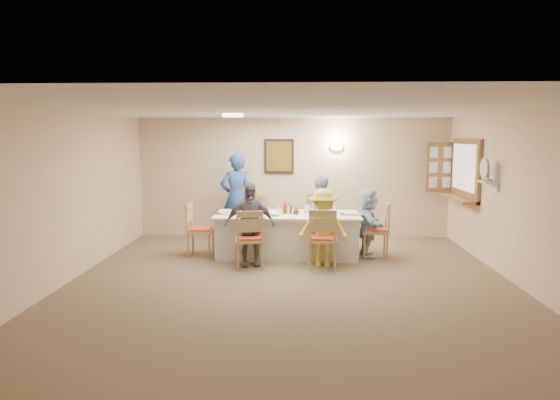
{
  "coord_description": "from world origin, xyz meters",
  "views": [
    {
      "loc": [
        0.12,
        -6.97,
        2.14
      ],
      "look_at": [
        -0.2,
        1.4,
        1.05
      ],
      "focal_mm": 32.0,
      "sensor_mm": 36.0,
      "label": 1
    }
  ],
  "objects_px": {
    "diner_back_left": "(257,218)",
    "diner_right_end": "(368,223)",
    "diner_front_left": "(250,224)",
    "chair_right_end": "(375,230)",
    "chair_back_left": "(257,222)",
    "desk_fan": "(487,173)",
    "serving_hatch": "(465,170)",
    "caregiver": "(236,198)",
    "condiment_ketchup": "(285,207)",
    "diner_back_right": "(320,212)",
    "chair_left_end": "(201,229)",
    "chair_front_right": "(323,238)",
    "chair_back_right": "(319,220)",
    "diner_front_right": "(323,228)",
    "dining_table": "(287,235)",
    "chair_front_left": "(249,238)"
  },
  "relations": [
    {
      "from": "chair_back_left",
      "to": "chair_left_end",
      "type": "bearing_deg",
      "value": -147.07
    },
    {
      "from": "caregiver",
      "to": "dining_table",
      "type": "bearing_deg",
      "value": 108.91
    },
    {
      "from": "chair_right_end",
      "to": "chair_front_right",
      "type": "bearing_deg",
      "value": -47.28
    },
    {
      "from": "serving_hatch",
      "to": "caregiver",
      "type": "distance_m",
      "value": 4.41
    },
    {
      "from": "diner_front_left",
      "to": "caregiver",
      "type": "distance_m",
      "value": 1.89
    },
    {
      "from": "diner_back_left",
      "to": "diner_front_left",
      "type": "bearing_deg",
      "value": 84.4
    },
    {
      "from": "dining_table",
      "to": "chair_back_left",
      "type": "height_order",
      "value": "chair_back_left"
    },
    {
      "from": "condiment_ketchup",
      "to": "chair_front_right",
      "type": "bearing_deg",
      "value": -52.3
    },
    {
      "from": "chair_back_left",
      "to": "chair_right_end",
      "type": "relative_size",
      "value": 0.97
    },
    {
      "from": "chair_back_right",
      "to": "chair_front_right",
      "type": "distance_m",
      "value": 1.6
    },
    {
      "from": "diner_back_left",
      "to": "caregiver",
      "type": "relative_size",
      "value": 0.63
    },
    {
      "from": "desk_fan",
      "to": "chair_back_left",
      "type": "height_order",
      "value": "desk_fan"
    },
    {
      "from": "caregiver",
      "to": "condiment_ketchup",
      "type": "bearing_deg",
      "value": 108.5
    },
    {
      "from": "diner_back_left",
      "to": "diner_front_left",
      "type": "height_order",
      "value": "diner_front_left"
    },
    {
      "from": "diner_back_left",
      "to": "chair_back_left",
      "type": "bearing_deg",
      "value": -95.6
    },
    {
      "from": "chair_front_right",
      "to": "chair_right_end",
      "type": "xyz_separation_m",
      "value": [
        0.95,
        0.8,
        -0.01
      ]
    },
    {
      "from": "diner_back_left",
      "to": "diner_back_right",
      "type": "height_order",
      "value": "diner_back_right"
    },
    {
      "from": "dining_table",
      "to": "chair_front_left",
      "type": "bearing_deg",
      "value": -126.87
    },
    {
      "from": "diner_back_left",
      "to": "condiment_ketchup",
      "type": "height_order",
      "value": "diner_back_left"
    },
    {
      "from": "serving_hatch",
      "to": "chair_back_left",
      "type": "height_order",
      "value": "serving_hatch"
    },
    {
      "from": "chair_front_right",
      "to": "caregiver",
      "type": "height_order",
      "value": "caregiver"
    },
    {
      "from": "diner_back_right",
      "to": "diner_right_end",
      "type": "height_order",
      "value": "diner_back_right"
    },
    {
      "from": "serving_hatch",
      "to": "chair_right_end",
      "type": "xyz_separation_m",
      "value": [
        -1.74,
        -0.67,
        -1.01
      ]
    },
    {
      "from": "serving_hatch",
      "to": "chair_back_left",
      "type": "xyz_separation_m",
      "value": [
        -3.89,
        0.13,
        -1.02
      ]
    },
    {
      "from": "diner_back_left",
      "to": "diner_right_end",
      "type": "distance_m",
      "value": 2.13
    },
    {
      "from": "chair_front_left",
      "to": "chair_right_end",
      "type": "height_order",
      "value": "chair_right_end"
    },
    {
      "from": "caregiver",
      "to": "condiment_ketchup",
      "type": "xyz_separation_m",
      "value": [
        1.01,
        -1.12,
        -0.02
      ]
    },
    {
      "from": "chair_left_end",
      "to": "diner_front_left",
      "type": "distance_m",
      "value": 1.19
    },
    {
      "from": "chair_back_right",
      "to": "diner_back_left",
      "type": "height_order",
      "value": "diner_back_left"
    },
    {
      "from": "desk_fan",
      "to": "caregiver",
      "type": "distance_m",
      "value": 4.66
    },
    {
      "from": "diner_front_left",
      "to": "chair_right_end",
      "type": "bearing_deg",
      "value": 7.31
    },
    {
      "from": "desk_fan",
      "to": "condiment_ketchup",
      "type": "bearing_deg",
      "value": 167.59
    },
    {
      "from": "serving_hatch",
      "to": "chair_back_right",
      "type": "height_order",
      "value": "serving_hatch"
    },
    {
      "from": "diner_back_left",
      "to": "desk_fan",
      "type": "bearing_deg",
      "value": 154.59
    },
    {
      "from": "chair_left_end",
      "to": "desk_fan",
      "type": "bearing_deg",
      "value": -96.99
    },
    {
      "from": "chair_front_right",
      "to": "diner_front_left",
      "type": "distance_m",
      "value": 1.22
    },
    {
      "from": "diner_front_left",
      "to": "diner_front_right",
      "type": "height_order",
      "value": "diner_front_left"
    },
    {
      "from": "chair_left_end",
      "to": "diner_right_end",
      "type": "xyz_separation_m",
      "value": [
        2.97,
        0.0,
        0.13
      ]
    },
    {
      "from": "chair_front_right",
      "to": "diner_right_end",
      "type": "relative_size",
      "value": 0.82
    },
    {
      "from": "diner_front_left",
      "to": "diner_front_right",
      "type": "distance_m",
      "value": 1.2
    },
    {
      "from": "chair_front_left",
      "to": "diner_front_left",
      "type": "bearing_deg",
      "value": -100.19
    },
    {
      "from": "chair_back_left",
      "to": "diner_front_right",
      "type": "xyz_separation_m",
      "value": [
        1.2,
        -1.48,
        0.17
      ]
    },
    {
      "from": "desk_fan",
      "to": "chair_back_right",
      "type": "xyz_separation_m",
      "value": [
        -2.58,
        1.48,
        -1.04
      ]
    },
    {
      "from": "chair_back_left",
      "to": "desk_fan",
      "type": "bearing_deg",
      "value": -28.57
    },
    {
      "from": "diner_front_right",
      "to": "chair_left_end",
      "type": "bearing_deg",
      "value": 166.22
    },
    {
      "from": "chair_front_left",
      "to": "diner_right_end",
      "type": "xyz_separation_m",
      "value": [
        2.02,
        0.8,
        0.12
      ]
    },
    {
      "from": "diner_back_right",
      "to": "chair_left_end",
      "type": "bearing_deg",
      "value": 16.66
    },
    {
      "from": "diner_back_right",
      "to": "diner_right_end",
      "type": "xyz_separation_m",
      "value": [
        0.82,
        -0.68,
        -0.08
      ]
    },
    {
      "from": "dining_table",
      "to": "chair_right_end",
      "type": "distance_m",
      "value": 1.55
    },
    {
      "from": "caregiver",
      "to": "desk_fan",
      "type": "bearing_deg",
      "value": 133.11
    }
  ]
}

